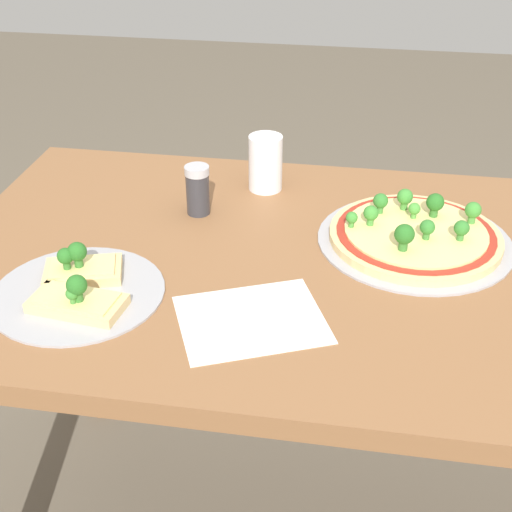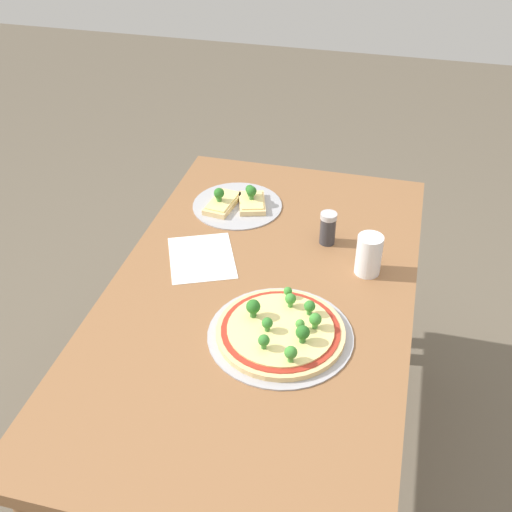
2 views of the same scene
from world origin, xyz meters
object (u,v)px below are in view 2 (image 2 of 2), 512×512
(drinking_cup, at_px, (369,255))
(pizza_tray_slice, at_px, (237,203))
(dining_table, at_px, (259,322))
(pizza_tray_whole, at_px, (281,331))
(condiment_shaker, at_px, (328,228))

(drinking_cup, bearing_deg, pizza_tray_slice, -118.85)
(dining_table, distance_m, pizza_tray_slice, 0.43)
(dining_table, xyz_separation_m, drinking_cup, (-0.15, 0.25, 0.15))
(pizza_tray_whole, height_order, drinking_cup, drinking_cup)
(dining_table, relative_size, condiment_shaker, 14.07)
(pizza_tray_whole, bearing_deg, condiment_shaker, 173.80)
(drinking_cup, distance_m, condiment_shaker, 0.16)
(pizza_tray_whole, bearing_deg, dining_table, -147.83)
(pizza_tray_slice, height_order, drinking_cup, drinking_cup)
(dining_table, height_order, condiment_shaker, condiment_shaker)
(drinking_cup, height_order, condiment_shaker, drinking_cup)
(drinking_cup, xyz_separation_m, condiment_shaker, (-0.11, -0.12, -0.01))
(dining_table, distance_m, drinking_cup, 0.33)
(dining_table, relative_size, pizza_tray_whole, 3.93)
(dining_table, height_order, pizza_tray_slice, pizza_tray_slice)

